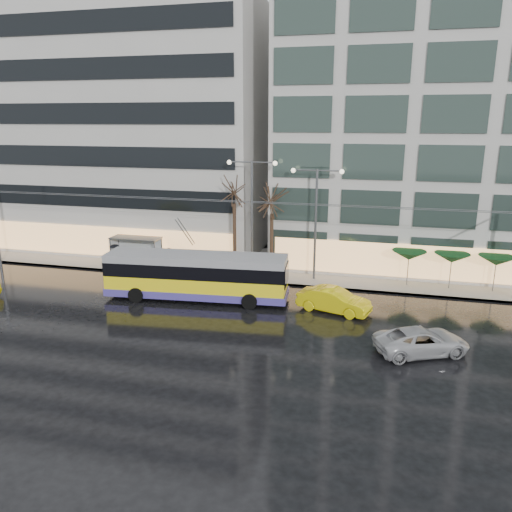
% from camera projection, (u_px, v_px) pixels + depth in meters
% --- Properties ---
extents(ground, '(140.00, 140.00, 0.00)m').
position_uv_depth(ground, '(177.00, 325.00, 30.67)').
color(ground, black).
rests_on(ground, ground).
extents(sidewalk, '(80.00, 10.00, 0.15)m').
position_uv_depth(sidewalk, '(261.00, 264.00, 43.26)').
color(sidewalk, gray).
rests_on(sidewalk, ground).
extents(kerb, '(80.00, 0.10, 0.15)m').
position_uv_depth(kerb, '(246.00, 281.00, 38.64)').
color(kerb, slate).
rests_on(kerb, ground).
extents(building_left, '(34.00, 14.00, 22.00)m').
position_uv_depth(building_left, '(97.00, 130.00, 49.23)').
color(building_left, '#ACA9A5').
rests_on(building_left, sidewalk).
extents(building_right, '(32.00, 14.00, 25.00)m').
position_uv_depth(building_right, '(479.00, 113.00, 40.58)').
color(building_right, '#ACA9A5').
rests_on(building_right, sidewalk).
extents(trolleybus, '(12.81, 5.23, 5.86)m').
position_uv_depth(trolleybus, '(196.00, 277.00, 34.66)').
color(trolleybus, yellow).
rests_on(trolleybus, ground).
extents(catenary, '(42.24, 5.12, 7.00)m').
position_uv_depth(catenary, '(229.00, 231.00, 36.72)').
color(catenary, '#595B60').
rests_on(catenary, ground).
extents(bus_shelter, '(4.20, 1.60, 2.51)m').
position_uv_depth(bus_shelter, '(133.00, 245.00, 42.11)').
color(bus_shelter, '#595B60').
rests_on(bus_shelter, sidewalk).
extents(street_lamp_near, '(3.96, 0.36, 9.03)m').
position_uv_depth(street_lamp_near, '(252.00, 202.00, 38.70)').
color(street_lamp_near, '#595B60').
rests_on(street_lamp_near, sidewalk).
extents(street_lamp_far, '(3.96, 0.36, 8.53)m').
position_uv_depth(street_lamp_far, '(316.00, 208.00, 37.59)').
color(street_lamp_far, '#595B60').
rests_on(street_lamp_far, sidewalk).
extents(tree_a, '(3.20, 3.20, 8.40)m').
position_uv_depth(tree_a, '(234.00, 187.00, 38.94)').
color(tree_a, black).
rests_on(tree_a, sidewalk).
extents(tree_b, '(3.20, 3.20, 7.70)m').
position_uv_depth(tree_b, '(272.00, 197.00, 38.61)').
color(tree_b, black).
rests_on(tree_b, sidewalk).
extents(parasol_a, '(2.50, 2.50, 2.65)m').
position_uv_depth(parasol_a, '(409.00, 255.00, 37.00)').
color(parasol_a, '#595B60').
rests_on(parasol_a, sidewalk).
extents(parasol_b, '(2.50, 2.50, 2.65)m').
position_uv_depth(parasol_b, '(452.00, 258.00, 36.29)').
color(parasol_b, '#595B60').
rests_on(parasol_b, sidewalk).
extents(parasol_c, '(2.50, 2.50, 2.65)m').
position_uv_depth(parasol_c, '(496.00, 261.00, 35.58)').
color(parasol_c, '#595B60').
rests_on(parasol_c, sidewalk).
extents(taxi_b, '(5.04, 2.89, 1.57)m').
position_uv_depth(taxi_b, '(334.00, 300.00, 32.56)').
color(taxi_b, yellow).
rests_on(taxi_b, ground).
extents(sedan_silver, '(5.56, 4.21, 1.40)m').
position_uv_depth(sedan_silver, '(422.00, 341.00, 26.80)').
color(sedan_silver, '#B2B3B7').
rests_on(sedan_silver, ground).
extents(pedestrian_a, '(0.97, 0.99, 2.19)m').
position_uv_depth(pedestrian_a, '(153.00, 247.00, 42.55)').
color(pedestrian_a, black).
rests_on(pedestrian_a, sidewalk).
extents(pedestrian_b, '(0.93, 0.78, 1.73)m').
position_uv_depth(pedestrian_b, '(169.00, 258.00, 41.63)').
color(pedestrian_b, black).
rests_on(pedestrian_b, sidewalk).
extents(pedestrian_c, '(1.11, 0.92, 2.11)m').
position_uv_depth(pedestrian_c, '(115.00, 256.00, 41.35)').
color(pedestrian_c, black).
rests_on(pedestrian_c, sidewalk).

